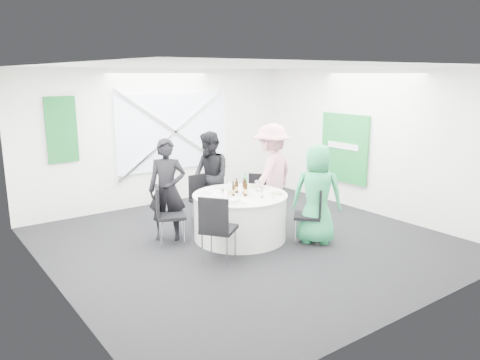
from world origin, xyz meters
TOP-DOWN VIEW (x-y plane):
  - floor at (0.00, 0.00)m, footprint 6.00×6.00m
  - ceiling at (0.00, 0.00)m, footprint 6.00×6.00m
  - wall_back at (0.00, 3.00)m, footprint 6.00×0.00m
  - wall_front at (0.00, -3.00)m, footprint 6.00×0.00m
  - wall_left at (-3.00, 0.00)m, footprint 0.00×6.00m
  - wall_right at (3.00, 0.00)m, footprint 0.00×6.00m
  - window_panel at (0.30, 2.96)m, footprint 2.60×0.03m
  - window_brace_a at (0.30, 2.92)m, footprint 2.63×0.05m
  - window_brace_b at (0.30, 2.92)m, footprint 2.63×0.05m
  - green_banner at (-2.00, 2.95)m, footprint 0.55×0.04m
  - green_sign at (2.94, 0.60)m, footprint 0.05×1.20m
  - banquet_table at (0.00, 0.20)m, footprint 1.56×1.56m
  - chair_back at (-0.09, 1.27)m, footprint 0.44×0.45m
  - chair_back_left at (-1.13, 0.68)m, footprint 0.58×0.57m
  - chair_back_right at (0.86, 0.85)m, footprint 0.55×0.55m
  - chair_front_right at (0.83, -0.66)m, footprint 0.59×0.59m
  - chair_front_left at (-0.91, -0.48)m, footprint 0.65×0.65m
  - person_man_back_left at (-0.97, 0.89)m, footprint 0.73×0.68m
  - person_man_back at (0.12, 1.30)m, footprint 0.53×0.86m
  - person_woman_pink at (0.98, 0.57)m, footprint 1.30×0.93m
  - person_woman_green at (0.88, -0.68)m, footprint 0.93×0.93m
  - plate_back at (0.02, 0.71)m, footprint 0.27×0.27m
  - plate_back_left at (-0.46, 0.57)m, footprint 0.25×0.25m
  - plate_back_right at (0.49, 0.45)m, footprint 0.26×0.26m
  - plate_front_right at (0.48, -0.16)m, footprint 0.26×0.26m
  - plate_front_left at (-0.39, -0.19)m, footprint 0.29×0.29m
  - napkin at (-0.40, -0.18)m, footprint 0.21×0.18m
  - beer_bottle_a at (-0.14, 0.20)m, footprint 0.06×0.06m
  - beer_bottle_b at (0.01, 0.31)m, footprint 0.06×0.06m
  - beer_bottle_c at (0.06, 0.17)m, footprint 0.06×0.06m
  - beer_bottle_d at (0.00, 0.05)m, footprint 0.06×0.06m
  - green_water_bottle at (0.16, 0.27)m, footprint 0.08×0.08m
  - clear_water_bottle at (-0.24, 0.16)m, footprint 0.08×0.08m
  - wine_glass_a at (0.36, 0.16)m, footprint 0.07×0.07m
  - wine_glass_b at (0.38, 0.24)m, footprint 0.07×0.07m
  - wine_glass_c at (0.15, -0.18)m, footprint 0.07×0.07m
  - wine_glass_d at (-0.39, 0.12)m, footprint 0.07×0.07m
  - wine_glass_e at (0.23, -0.11)m, footprint 0.07×0.07m
  - wine_glass_f at (0.01, 0.60)m, footprint 0.07×0.07m
  - fork_a at (0.12, 0.76)m, footprint 0.15×0.03m
  - knife_a at (-0.17, 0.75)m, footprint 0.15×0.02m
  - fork_b at (0.30, -0.29)m, footprint 0.11×0.12m
  - knife_b at (0.53, -0.03)m, footprint 0.11×0.12m
  - fork_c at (0.57, 0.27)m, footprint 0.08×0.14m
  - knife_c at (0.39, 0.62)m, footprint 0.09×0.14m
  - fork_d at (-0.51, -0.06)m, footprint 0.12×0.12m
  - knife_d at (-0.29, -0.30)m, footprint 0.11×0.12m

SIDE VIEW (x-z plane):
  - floor at x=0.00m, z-range 0.00..0.00m
  - banquet_table at x=0.00m, z-range 0.00..0.76m
  - chair_back_right at x=0.86m, z-range 0.07..0.93m
  - chair_back at x=-0.09m, z-range 0.08..0.98m
  - chair_front_right at x=0.83m, z-range 0.08..0.99m
  - chair_back_left at x=-1.13m, z-range 0.08..1.05m
  - chair_front_left at x=-0.91m, z-range 0.09..1.11m
  - fork_a at x=0.12m, z-range 0.76..0.77m
  - knife_a at x=-0.17m, z-range 0.76..0.77m
  - fork_b at x=0.30m, z-range 0.76..0.77m
  - knife_b at x=0.53m, z-range 0.76..0.77m
  - fork_c at x=0.57m, z-range 0.76..0.77m
  - knife_c at x=0.39m, z-range 0.76..0.77m
  - fork_d at x=-0.51m, z-range 0.76..0.77m
  - knife_d at x=-0.29m, z-range 0.76..0.77m
  - plate_back at x=0.02m, z-range 0.76..0.77m
  - plate_back_left at x=-0.46m, z-range 0.76..0.77m
  - plate_front_left at x=-0.39m, z-range 0.76..0.77m
  - plate_front_right at x=0.48m, z-range 0.76..0.80m
  - plate_back_right at x=0.49m, z-range 0.76..0.80m
  - napkin at x=-0.40m, z-range 0.78..0.83m
  - person_woman_green at x=0.88m, z-range 0.00..1.62m
  - person_man_back at x=0.12m, z-range 0.00..1.67m
  - person_man_back_left at x=-0.97m, z-range 0.00..1.68m
  - beer_bottle_a at x=-0.14m, z-range 0.73..0.97m
  - beer_bottle_b at x=0.01m, z-range 0.73..0.98m
  - clear_water_bottle at x=-0.24m, z-range 0.73..1.00m
  - beer_bottle_d at x=0.00m, z-range 0.73..1.00m
  - beer_bottle_c at x=0.06m, z-range 0.73..1.00m
  - wine_glass_a at x=0.36m, z-range 0.80..0.97m
  - wine_glass_b at x=0.38m, z-range 0.80..0.97m
  - wine_glass_c at x=0.15m, z-range 0.80..0.97m
  - wine_glass_d at x=-0.39m, z-range 0.80..0.97m
  - wine_glass_e at x=0.23m, z-range 0.80..0.97m
  - wine_glass_f at x=0.01m, z-range 0.80..0.97m
  - green_water_bottle at x=0.16m, z-range 0.73..1.05m
  - person_woman_pink at x=0.98m, z-range 0.00..1.83m
  - green_sign at x=2.94m, z-range 0.50..1.90m
  - wall_back at x=0.00m, z-range -1.60..4.40m
  - wall_front at x=0.00m, z-range -1.60..4.40m
  - wall_left at x=-3.00m, z-range -1.60..4.40m
  - wall_right at x=3.00m, z-range -1.60..4.40m
  - window_panel at x=0.30m, z-range 0.70..2.30m
  - window_brace_a at x=0.30m, z-range 0.58..2.42m
  - window_brace_b at x=0.30m, z-range 0.58..2.42m
  - green_banner at x=-2.00m, z-range 1.10..2.30m
  - ceiling at x=0.00m, z-range 2.80..2.80m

